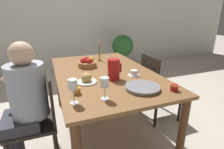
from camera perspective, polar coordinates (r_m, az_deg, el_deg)
The scene contains 17 objects.
ground_plane at distance 2.31m, azimuth -2.33°, elevation -16.92°, with size 20.00×20.00×0.00m, color beige.
wall_back at distance 4.54m, azimuth -14.17°, elevation 18.04°, with size 10.00×0.06×2.60m.
dining_table at distance 1.99m, azimuth -2.59°, elevation -1.60°, with size 1.04×1.70×0.75m.
chair_person_side at distance 1.77m, azimuth -22.61°, elevation -12.87°, with size 0.42×0.42×0.88m.
chair_opposite at distance 2.35m, azimuth 14.38°, elevation -3.75°, with size 0.42×0.42×0.88m.
person_seated at distance 1.65m, azimuth -26.59°, elevation -7.10°, with size 0.39×0.41×1.17m.
red_pitcher at distance 1.70m, azimuth 0.55°, elevation 1.71°, with size 0.14×0.12×0.21m.
wine_glass_water at distance 1.26m, azimuth -12.66°, elevation -3.63°, with size 0.07×0.07×0.19m.
wine_glass_juice at distance 1.30m, azimuth -2.41°, elevation -3.00°, with size 0.07×0.07×0.18m.
teacup_near_person at distance 1.84m, azimuth 7.16°, elevation 0.38°, with size 0.13×0.13×0.06m.
serving_tray at distance 1.53m, azimuth 9.93°, elevation -4.19°, with size 0.30×0.30×0.03m.
bread_plate at distance 1.66m, azimuth -8.36°, elevation -1.55°, with size 0.20×0.20×0.10m.
jam_jar_amber at distance 1.57m, azimuth 19.67°, elevation -3.96°, with size 0.07×0.07×0.05m.
jam_jar_red at distance 1.45m, azimuth -11.54°, elevation -5.08°, with size 0.07×0.07×0.05m.
fruit_bowl at distance 2.14m, azimuth -8.06°, elevation 3.70°, with size 0.22×0.22×0.12m.
candlestick_tall at distance 2.41m, azimuth -4.17°, elevation 7.09°, with size 0.06×0.06×0.28m.
potted_plant at distance 4.34m, azimuth 3.53°, elevation 8.96°, with size 0.52×0.52×0.87m.
Camera 1 is at (-0.57, -1.77, 1.37)m, focal length 28.00 mm.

